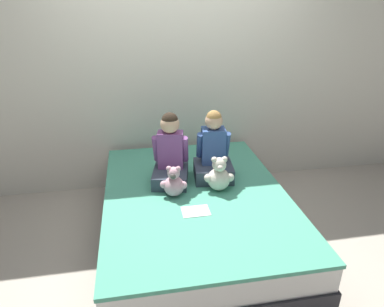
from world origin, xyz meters
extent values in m
plane|color=#B2A899|center=(0.00, 0.00, 0.00)|extent=(14.00, 14.00, 0.00)
cube|color=silver|center=(0.00, 1.10, 1.25)|extent=(8.00, 0.06, 2.50)
cube|color=#2D2D33|center=(0.00, 0.00, 0.12)|extent=(1.51, 2.02, 0.25)
cube|color=silver|center=(0.00, 0.00, 0.35)|extent=(1.48, 1.98, 0.20)
cube|color=#4CA384|center=(0.00, 0.00, 0.46)|extent=(1.49, 2.00, 0.03)
cube|color=#384251|center=(-0.18, 0.22, 0.54)|extent=(0.37, 0.43, 0.12)
cube|color=#7F4789|center=(-0.17, 0.28, 0.76)|extent=(0.24, 0.17, 0.33)
sphere|color=#DBAD89|center=(-0.17, 0.28, 0.99)|extent=(0.16, 0.16, 0.16)
sphere|color=#2D2319|center=(-0.17, 0.28, 1.02)|extent=(0.14, 0.14, 0.14)
cylinder|color=#7F4789|center=(-0.29, 0.30, 0.77)|extent=(0.08, 0.15, 0.26)
cylinder|color=#7F4789|center=(-0.05, 0.25, 0.77)|extent=(0.08, 0.15, 0.26)
cube|color=#384251|center=(0.20, 0.22, 0.54)|extent=(0.37, 0.35, 0.14)
cube|color=#33518E|center=(0.21, 0.27, 0.77)|extent=(0.22, 0.17, 0.32)
sphere|color=#DBAD89|center=(0.21, 0.27, 1.00)|extent=(0.15, 0.15, 0.15)
sphere|color=#A37A42|center=(0.21, 0.27, 1.03)|extent=(0.13, 0.13, 0.13)
cylinder|color=#33518E|center=(0.09, 0.28, 0.78)|extent=(0.07, 0.14, 0.26)
cylinder|color=#33518E|center=(0.32, 0.26, 0.78)|extent=(0.07, 0.14, 0.26)
sphere|color=#DBA3B2|center=(-0.18, -0.01, 0.56)|extent=(0.17, 0.17, 0.17)
sphere|color=#DBA3B2|center=(-0.18, -0.01, 0.68)|extent=(0.10, 0.10, 0.10)
sphere|color=#4C4742|center=(-0.19, -0.05, 0.67)|extent=(0.05, 0.05, 0.05)
sphere|color=#DBA3B2|center=(-0.22, 0.00, 0.72)|extent=(0.04, 0.04, 0.04)
sphere|color=#DBA3B2|center=(-0.15, -0.02, 0.72)|extent=(0.04, 0.04, 0.04)
sphere|color=#DBA3B2|center=(-0.26, -0.01, 0.58)|extent=(0.06, 0.06, 0.06)
sphere|color=#DBA3B2|center=(-0.11, -0.04, 0.58)|extent=(0.06, 0.06, 0.06)
sphere|color=silver|center=(0.20, 0.02, 0.57)|extent=(0.19, 0.19, 0.19)
sphere|color=silver|center=(0.20, 0.02, 0.71)|extent=(0.12, 0.12, 0.12)
sphere|color=white|center=(0.20, -0.03, 0.70)|extent=(0.05, 0.05, 0.05)
sphere|color=silver|center=(0.16, 0.03, 0.75)|extent=(0.05, 0.05, 0.05)
sphere|color=silver|center=(0.24, 0.02, 0.75)|extent=(0.05, 0.05, 0.05)
sphere|color=silver|center=(0.11, 0.01, 0.59)|extent=(0.07, 0.07, 0.07)
sphere|color=silver|center=(0.29, -0.01, 0.59)|extent=(0.07, 0.07, 0.07)
cube|color=white|center=(-0.05, -0.28, 0.48)|extent=(0.21, 0.15, 0.00)
camera|label=1|loc=(-0.46, -2.42, 1.96)|focal=32.00mm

